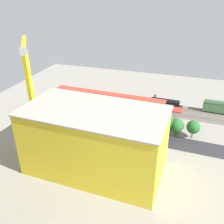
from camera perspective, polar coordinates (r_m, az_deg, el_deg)
name	(u,v)px	position (r m, az deg, el deg)	size (l,w,h in m)	color
ground_plane	(122,125)	(105.15, 2.31, -3.11)	(147.47, 147.47, 0.00)	gray
rail_bed	(134,104)	(124.06, 5.09, 1.74)	(92.17, 13.99, 0.01)	#665E54
street_asphalt	(118,132)	(100.73, 1.47, -4.56)	(92.17, 9.00, 0.01)	#2D2D33
track_rails	(134,104)	(123.98, 5.10, 1.82)	(92.09, 11.46, 0.12)	#9E9EA8
platform_canopy_near	(128,102)	(115.65, 3.65, 2.20)	(49.43, 7.05, 4.54)	#B73328
platform_canopy_far	(109,94)	(125.01, -0.79, 4.16)	(57.56, 6.89, 4.44)	#C63D2D
locomotive	(167,103)	(123.95, 12.42, 2.09)	(15.11, 3.46, 5.19)	black
passenger_coach	(222,107)	(124.18, 23.90, 1.03)	(16.34, 3.63, 6.01)	black
parked_car_0	(155,141)	(94.97, 9.77, -6.56)	(4.61, 1.97, 1.85)	black
parked_car_1	(133,138)	(95.96, 4.91, -5.94)	(4.30, 1.87, 1.52)	black
parked_car_2	(115,134)	(97.74, 0.77, -5.16)	(4.39, 2.02, 1.55)	black
parked_car_3	(97,131)	(99.54, -3.47, -4.49)	(4.78, 1.82, 1.80)	black
parked_car_4	(79,129)	(102.35, -7.69, -3.79)	(4.47, 2.01, 1.65)	black
parked_car_5	(63,125)	(105.58, -11.29, -3.04)	(4.71, 1.92, 1.78)	black
construction_building	(95,141)	(76.58, -3.93, -6.70)	(41.50, 21.47, 20.58)	yellow
construction_roof_slab	(94,111)	(71.31, -4.19, 0.33)	(42.10, 22.07, 0.40)	#ADA89E
tower_crane	(31,90)	(88.03, -18.19, 4.78)	(15.07, 20.73, 36.86)	gray
box_truck_0	(135,142)	(91.93, 5.22, -6.89)	(9.85, 2.69, 3.28)	black
box_truck_1	(155,143)	(92.27, 9.80, -7.10)	(8.86, 3.33, 3.25)	black
street_tree_0	(163,121)	(99.72, 11.68, -1.96)	(4.83, 4.83, 7.81)	brown
street_tree_1	(193,127)	(99.58, 18.18, -3.30)	(5.16, 5.16, 7.31)	brown
street_tree_2	(178,125)	(99.76, 14.97, -3.01)	(4.51, 4.51, 6.62)	brown
street_tree_3	(176,125)	(99.24, 14.54, -3.00)	(5.68, 5.68, 7.37)	brown
street_tree_4	(171,124)	(99.00, 13.30, -2.62)	(4.17, 4.17, 7.12)	brown
street_tree_5	(154,119)	(99.53, 9.59, -1.49)	(5.44, 5.44, 8.61)	brown
traffic_light	(69,121)	(101.47, -9.80, -2.09)	(0.50, 0.36, 6.07)	#333333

